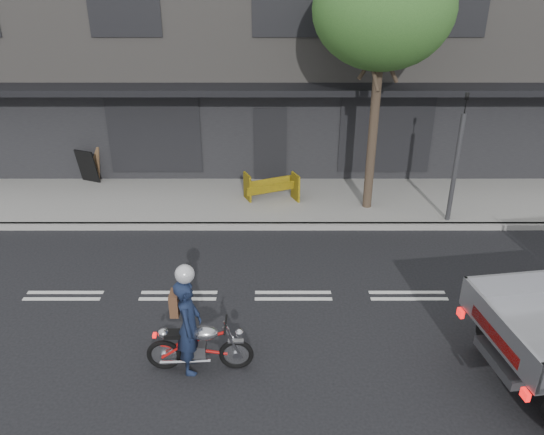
{
  "coord_description": "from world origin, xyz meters",
  "views": [
    {
      "loc": [
        -0.45,
        -9.26,
        6.27
      ],
      "look_at": [
        -0.44,
        0.5,
        1.58
      ],
      "focal_mm": 35.0,
      "sensor_mm": 36.0,
      "label": 1
    }
  ],
  "objects_px": {
    "street_tree": "(383,10)",
    "traffic_light_pole": "(456,166)",
    "construction_barrier": "(271,189)",
    "rider": "(189,326)",
    "sandwich_board": "(87,166)",
    "motorcycle": "(200,345)"
  },
  "relations": [
    {
      "from": "traffic_light_pole",
      "to": "sandwich_board",
      "type": "bearing_deg",
      "value": 165.57
    },
    {
      "from": "street_tree",
      "to": "traffic_light_pole",
      "type": "height_order",
      "value": "street_tree"
    },
    {
      "from": "rider",
      "to": "traffic_light_pole",
      "type": "bearing_deg",
      "value": -47.96
    },
    {
      "from": "traffic_light_pole",
      "to": "motorcycle",
      "type": "xyz_separation_m",
      "value": [
        -5.86,
        -5.52,
        -1.17
      ]
    },
    {
      "from": "motorcycle",
      "to": "rider",
      "type": "distance_m",
      "value": 0.42
    },
    {
      "from": "street_tree",
      "to": "traffic_light_pole",
      "type": "distance_m",
      "value": 4.23
    },
    {
      "from": "traffic_light_pole",
      "to": "sandwich_board",
      "type": "distance_m",
      "value": 10.68
    },
    {
      "from": "street_tree",
      "to": "rider",
      "type": "height_order",
      "value": "street_tree"
    },
    {
      "from": "sandwich_board",
      "to": "rider",
      "type": "bearing_deg",
      "value": -39.17
    },
    {
      "from": "construction_barrier",
      "to": "rider",
      "type": "bearing_deg",
      "value": -101.54
    },
    {
      "from": "street_tree",
      "to": "traffic_light_pole",
      "type": "xyz_separation_m",
      "value": [
        2.0,
        -0.85,
        -3.63
      ]
    },
    {
      "from": "rider",
      "to": "sandwich_board",
      "type": "distance_m",
      "value": 9.23
    },
    {
      "from": "street_tree",
      "to": "construction_barrier",
      "type": "height_order",
      "value": "street_tree"
    },
    {
      "from": "street_tree",
      "to": "motorcycle",
      "type": "xyz_separation_m",
      "value": [
        -3.86,
        -6.37,
        -4.8
      ]
    },
    {
      "from": "construction_barrier",
      "to": "street_tree",
      "type": "bearing_deg",
      "value": -5.3
    },
    {
      "from": "street_tree",
      "to": "sandwich_board",
      "type": "relative_size",
      "value": 6.44
    },
    {
      "from": "traffic_light_pole",
      "to": "motorcycle",
      "type": "height_order",
      "value": "traffic_light_pole"
    },
    {
      "from": "construction_barrier",
      "to": "sandwich_board",
      "type": "bearing_deg",
      "value": 164.59
    },
    {
      "from": "rider",
      "to": "construction_barrier",
      "type": "relative_size",
      "value": 1.19
    },
    {
      "from": "construction_barrier",
      "to": "traffic_light_pole",
      "type": "bearing_deg",
      "value": -13.24
    },
    {
      "from": "traffic_light_pole",
      "to": "motorcycle",
      "type": "bearing_deg",
      "value": -136.7
    },
    {
      "from": "construction_barrier",
      "to": "motorcycle",
      "type": "bearing_deg",
      "value": -100.28
    }
  ]
}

